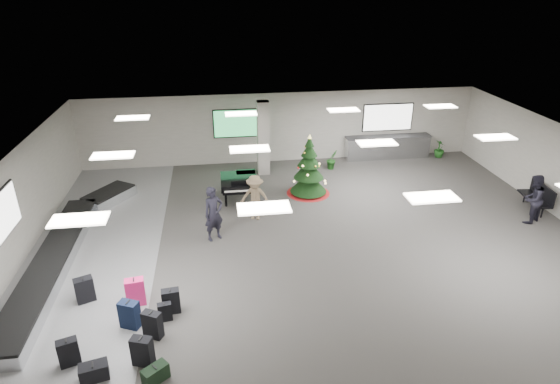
{
  "coord_description": "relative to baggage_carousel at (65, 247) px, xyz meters",
  "views": [
    {
      "loc": [
        -2.96,
        -13.38,
        7.9
      ],
      "look_at": [
        -0.93,
        1.0,
        1.17
      ],
      "focal_mm": 30.0,
      "sensor_mm": 36.0,
      "label": 1
    }
  ],
  "objects": [
    {
      "name": "ground",
      "position": [
        7.84,
        0.08,
        -0.21
      ],
      "size": [
        18.0,
        18.0,
        0.0
      ],
      "primitive_type": "plane",
      "color": "#3E3C38",
      "rests_on": "ground"
    },
    {
      "name": "room_envelope",
      "position": [
        7.46,
        0.75,
        2.12
      ],
      "size": [
        18.02,
        14.02,
        3.21
      ],
      "color": "#9F9B91",
      "rests_on": "ground"
    },
    {
      "name": "baggage_carousel",
      "position": [
        0.0,
        0.0,
        0.0
      ],
      "size": [
        2.28,
        9.71,
        0.43
      ],
      "color": "silver",
      "rests_on": "ground"
    },
    {
      "name": "service_counter",
      "position": [
        12.84,
        6.73,
        0.33
      ],
      "size": [
        4.05,
        0.65,
        1.08
      ],
      "color": "silver",
      "rests_on": "ground"
    },
    {
      "name": "suitcase_0",
      "position": [
        2.97,
        -5.05,
        0.14
      ],
      "size": [
        0.52,
        0.39,
        0.73
      ],
      "rotation": [
        0.0,
        0.0,
        -0.33
      ],
      "color": "black",
      "rests_on": "ground"
    },
    {
      "name": "suitcase_1",
      "position": [
        3.1,
        -4.18,
        0.14
      ],
      "size": [
        0.51,
        0.42,
        0.72
      ],
      "rotation": [
        0.0,
        0.0,
        -0.49
      ],
      "color": "black",
      "rests_on": "ground"
    },
    {
      "name": "pink_suitcase",
      "position": [
        2.53,
        -2.87,
        0.17
      ],
      "size": [
        0.52,
        0.34,
        0.78
      ],
      "rotation": [
        0.0,
        0.0,
        0.14
      ],
      "color": "#E31D66",
      "rests_on": "ground"
    },
    {
      "name": "suitcase_3",
      "position": [
        3.47,
        -3.32,
        0.12
      ],
      "size": [
        0.47,
        0.29,
        0.7
      ],
      "rotation": [
        0.0,
        0.0,
        0.11
      ],
      "color": "black",
      "rests_on": "ground"
    },
    {
      "name": "navy_suitcase",
      "position": [
        2.51,
        -3.75,
        0.15
      ],
      "size": [
        0.55,
        0.45,
        0.75
      ],
      "rotation": [
        0.0,
        0.0,
        -0.43
      ],
      "color": "black",
      "rests_on": "ground"
    },
    {
      "name": "suitcase_5",
      "position": [
        1.35,
        -4.83,
        0.12
      ],
      "size": [
        0.49,
        0.37,
        0.68
      ],
      "rotation": [
        0.0,
        0.0,
        0.33
      ],
      "color": "black",
      "rests_on": "ground"
    },
    {
      "name": "green_duffel",
      "position": [
        3.28,
        -5.58,
        -0.03
      ],
      "size": [
        0.61,
        0.57,
        0.39
      ],
      "rotation": [
        0.0,
        0.0,
        0.68
      ],
      "color": "black",
      "rests_on": "ground"
    },
    {
      "name": "suitcase_7",
      "position": [
        3.33,
        -3.62,
        0.04
      ],
      "size": [
        0.37,
        0.23,
        0.52
      ],
      "rotation": [
        0.0,
        0.0,
        0.16
      ],
      "color": "black",
      "rests_on": "ground"
    },
    {
      "name": "suitcase_8",
      "position": [
        1.17,
        -2.54,
        0.14
      ],
      "size": [
        0.54,
        0.43,
        0.73
      ],
      "rotation": [
        0.0,
        0.0,
        0.39
      ],
      "color": "black",
      "rests_on": "ground"
    },
    {
      "name": "black_duffel",
      "position": [
        1.98,
        -5.35,
        -0.02
      ],
      "size": [
        0.65,
        0.46,
        0.41
      ],
      "rotation": [
        0.0,
        0.0,
        0.24
      ],
      "color": "black",
      "rests_on": "ground"
    },
    {
      "name": "christmas_tree",
      "position": [
        8.37,
        3.33,
        0.63
      ],
      "size": [
        1.72,
        1.72,
        2.46
      ],
      "color": "maroon",
      "rests_on": "ground"
    },
    {
      "name": "grand_piano",
      "position": [
        5.62,
        3.17,
        0.5
      ],
      "size": [
        1.39,
        1.77,
        1.0
      ],
      "rotation": [
        0.0,
        0.0,
        -0.01
      ],
      "color": "black",
      "rests_on": "ground"
    },
    {
      "name": "bench",
      "position": [
        16.45,
        0.75,
        0.35
      ],
      "size": [
        0.71,
        1.63,
        1.0
      ],
      "rotation": [
        0.0,
        0.0,
        -0.11
      ],
      "color": "black",
      "rests_on": "ground"
    },
    {
      "name": "traveler_a",
      "position": [
        4.63,
        0.26,
        0.71
      ],
      "size": [
        0.81,
        0.72,
        1.85
      ],
      "primitive_type": "imported",
      "rotation": [
        0.0,
        0.0,
        0.51
      ],
      "color": "black",
      "rests_on": "ground"
    },
    {
      "name": "traveler_b",
      "position": [
        6.08,
        1.48,
        0.62
      ],
      "size": [
        1.21,
        0.92,
        1.66
      ],
      "primitive_type": "imported",
      "rotation": [
        0.0,
        0.0,
        -0.31
      ],
      "color": "#846D51",
      "rests_on": "ground"
    },
    {
      "name": "traveler_bench",
      "position": [
        15.59,
        -0.1,
        0.67
      ],
      "size": [
        1.07,
        0.99,
        1.77
      ],
      "primitive_type": "imported",
      "rotation": [
        0.0,
        0.0,
        3.62
      ],
      "color": "black",
      "rests_on": "ground"
    },
    {
      "name": "potted_plant_left",
      "position": [
        9.92,
        5.74,
        0.24
      ],
      "size": [
        0.61,
        0.56,
        0.9
      ],
      "primitive_type": "imported",
      "rotation": [
        0.0,
        0.0,
        0.39
      ],
      "color": "#144015",
      "rests_on": "ground"
    },
    {
      "name": "potted_plant_right",
      "position": [
        15.35,
        6.49,
        0.2
      ],
      "size": [
        0.57,
        0.57,
        0.83
      ],
      "primitive_type": "imported",
      "rotation": [
        0.0,
        0.0,
        1.81
      ],
      "color": "#144015",
      "rests_on": "ground"
    }
  ]
}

